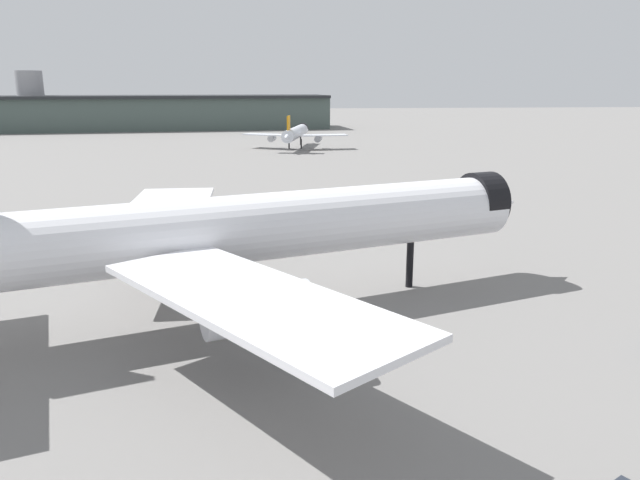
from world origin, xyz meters
name	(u,v)px	position (x,y,z in m)	size (l,w,h in m)	color
ground	(219,311)	(0.00, 0.00, 0.00)	(900.00, 900.00, 0.00)	slate
airliner_near_gate	(240,231)	(2.03, -0.50, 6.99)	(54.70, 48.65, 15.86)	white
airliner_far_taxiway	(296,133)	(15.65, 132.35, 4.46)	(30.95, 34.53, 10.12)	silver
terminal_building	(134,112)	(-47.03, 216.42, 7.33)	(162.65, 45.90, 24.00)	#475651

